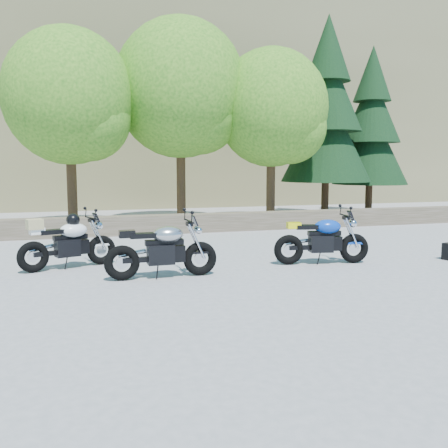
% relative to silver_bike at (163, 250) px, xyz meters
% --- Properties ---
extents(ground, '(90.00, 90.00, 0.00)m').
position_rel_silver_bike_xyz_m(ground, '(1.12, -0.14, -0.46)').
color(ground, gray).
rests_on(ground, ground).
extents(stone_wall, '(22.00, 0.55, 0.50)m').
position_rel_silver_bike_xyz_m(stone_wall, '(1.12, 5.36, -0.21)').
color(stone_wall, brown).
rests_on(stone_wall, ground).
extents(hillside, '(80.00, 30.00, 15.00)m').
position_rel_silver_bike_xyz_m(hillside, '(4.12, 27.86, 7.04)').
color(hillside, '#696541').
rests_on(hillside, ground).
extents(tree_decid_left, '(3.67, 3.67, 5.62)m').
position_rel_silver_bike_xyz_m(tree_decid_left, '(-1.27, 7.00, 3.18)').
color(tree_decid_left, '#382314').
rests_on(tree_decid_left, ground).
extents(tree_decid_mid, '(4.08, 4.08, 6.24)m').
position_rel_silver_bike_xyz_m(tree_decid_mid, '(2.03, 7.40, 3.58)').
color(tree_decid_mid, '#382314').
rests_on(tree_decid_mid, ground).
extents(tree_decid_right, '(3.54, 3.54, 5.41)m').
position_rel_silver_bike_xyz_m(tree_decid_right, '(4.83, 6.80, 3.04)').
color(tree_decid_right, '#382314').
rests_on(tree_decid_right, ground).
extents(conifer_near, '(3.17, 3.17, 7.06)m').
position_rel_silver_bike_xyz_m(conifer_near, '(7.32, 8.06, 3.22)').
color(conifer_near, '#382314').
rests_on(conifer_near, ground).
extents(conifer_far, '(2.82, 2.82, 6.27)m').
position_rel_silver_bike_xyz_m(conifer_far, '(9.52, 8.66, 2.81)').
color(conifer_far, '#382314').
rests_on(conifer_far, ground).
extents(silver_bike, '(1.87, 0.59, 0.94)m').
position_rel_silver_bike_xyz_m(silver_bike, '(0.00, 0.00, 0.00)').
color(silver_bike, black).
rests_on(silver_bike, ground).
extents(white_bike, '(1.73, 0.76, 0.99)m').
position_rel_silver_bike_xyz_m(white_bike, '(-1.49, 1.24, 0.03)').
color(white_bike, black).
rests_on(white_bike, ground).
extents(blue_bike, '(1.82, 0.60, 0.92)m').
position_rel_silver_bike_xyz_m(blue_bike, '(3.08, 0.29, -0.01)').
color(blue_bike, black).
rests_on(blue_bike, ground).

